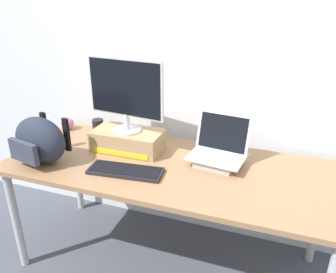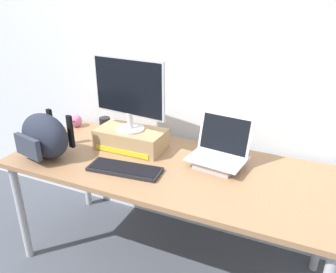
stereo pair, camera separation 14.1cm
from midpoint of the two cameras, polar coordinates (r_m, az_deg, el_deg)
The scene contains 11 objects.
ground_plane at distance 2.40m, azimuth 1.80°, elevation -20.63°, with size 20.00×20.00×0.00m, color #474C56.
back_wall at distance 2.22m, azimuth 7.30°, elevation 13.71°, with size 7.00×0.10×2.60m, color silver.
desk at distance 1.99m, azimuth 2.04°, elevation -6.52°, with size 1.91×0.79×0.74m.
toner_box_yellow at distance 2.14m, azimuth -4.48°, elevation -0.42°, with size 0.44×0.24×0.13m.
desktop_monitor at distance 2.04m, azimuth -4.78°, elevation 7.61°, with size 0.51×0.18×0.46m.
open_laptop at distance 1.96m, azimuth 10.67°, elevation -3.45°, with size 0.35×0.28×0.29m.
external_keyboard at distance 1.90m, azimuth -5.29°, elevation -5.61°, with size 0.43×0.19×0.02m.
messenger_backpack at distance 2.10m, azimuth -18.62°, elevation 0.03°, with size 0.39×0.30×0.28m.
coffee_mug at distance 2.47m, azimuth -9.09°, elevation 2.18°, with size 0.12×0.08×0.09m.
cell_phone at distance 2.40m, azimuth -15.45°, elevation -0.06°, with size 0.12×0.15×0.01m.
plush_toy at distance 2.57m, azimuth -14.00°, elevation 2.60°, with size 0.09×0.09×0.09m.
Camera 2 is at (0.71, -1.57, 1.67)m, focal length 35.62 mm.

